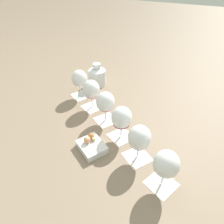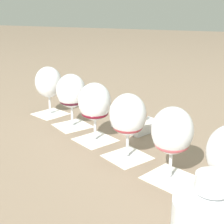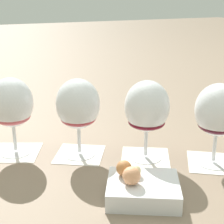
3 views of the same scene
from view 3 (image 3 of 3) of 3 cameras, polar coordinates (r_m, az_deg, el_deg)
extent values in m
plane|color=#7F6B56|center=(0.80, 0.17, -7.46)|extent=(8.00, 8.00, 0.00)
cube|color=silver|center=(0.85, -15.66, -6.43)|extent=(0.15, 0.15, 0.00)
cube|color=silver|center=(0.81, -5.40, -6.97)|extent=(0.15, 0.15, 0.00)
cube|color=silver|center=(0.80, 5.56, -7.50)|extent=(0.15, 0.15, 0.00)
cube|color=silver|center=(0.80, 16.42, -8.08)|extent=(0.15, 0.15, 0.00)
cylinder|color=white|center=(0.85, -15.68, -6.20)|extent=(0.07, 0.07, 0.01)
cylinder|color=white|center=(0.83, -15.90, -3.91)|extent=(0.01, 0.01, 0.07)
ellipsoid|color=white|center=(0.81, -16.42, 1.55)|extent=(0.10, 0.10, 0.11)
ellipsoid|color=#CD525C|center=(0.82, -16.21, -0.73)|extent=(0.08, 0.08, 0.03)
cylinder|color=white|center=(0.81, -5.41, -6.73)|extent=(0.07, 0.07, 0.01)
cylinder|color=white|center=(0.80, -5.49, -4.34)|extent=(0.01, 0.01, 0.07)
ellipsoid|color=white|center=(0.77, -5.68, 1.37)|extent=(0.10, 0.10, 0.11)
ellipsoid|color=#A8323C|center=(0.78, -5.60, -0.89)|extent=(0.08, 0.08, 0.04)
cylinder|color=white|center=(0.79, 5.57, -7.26)|extent=(0.07, 0.07, 0.01)
cylinder|color=white|center=(0.78, 5.65, -4.83)|extent=(0.01, 0.01, 0.07)
ellipsoid|color=white|center=(0.75, 5.85, 0.98)|extent=(0.10, 0.10, 0.11)
ellipsoid|color=maroon|center=(0.76, 5.76, -1.67)|extent=(0.08, 0.08, 0.03)
cylinder|color=white|center=(0.80, 16.45, -7.84)|extent=(0.07, 0.07, 0.01)
cylinder|color=white|center=(0.78, 16.69, -5.43)|extent=(0.01, 0.01, 0.07)
ellipsoid|color=white|center=(0.76, 17.27, 0.32)|extent=(0.10, 0.10, 0.11)
ellipsoid|color=#4B1222|center=(0.77, 17.04, -2.00)|extent=(0.08, 0.08, 0.04)
cube|color=silver|center=(0.64, 5.18, -12.73)|extent=(0.17, 0.16, 0.03)
sphere|color=#B2703D|center=(0.65, 2.00, -9.31)|extent=(0.03, 0.03, 0.03)
sphere|color=tan|center=(0.62, 3.26, -10.54)|extent=(0.03, 0.03, 0.03)
sphere|color=beige|center=(0.65, 3.96, -9.71)|extent=(0.02, 0.02, 0.02)
camera|label=1|loc=(0.76, 81.47, 33.56)|focal=32.00mm
camera|label=2|loc=(1.51, -27.59, 19.23)|focal=55.00mm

